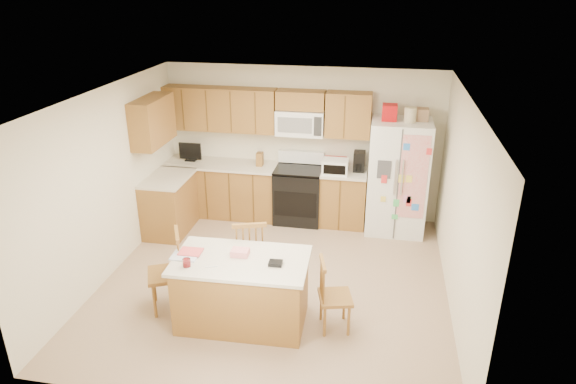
% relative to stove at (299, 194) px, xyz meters
% --- Properties ---
extents(ground, '(4.50, 4.50, 0.00)m').
position_rel_stove_xyz_m(ground, '(0.00, -1.94, -0.47)').
color(ground, '#A17D61').
rests_on(ground, ground).
extents(room_shell, '(4.60, 4.60, 2.52)m').
position_rel_stove_xyz_m(room_shell, '(0.00, -1.94, 0.97)').
color(room_shell, beige).
rests_on(room_shell, ground).
extents(cabinetry, '(3.36, 1.56, 2.15)m').
position_rel_stove_xyz_m(cabinetry, '(-0.98, -0.15, 0.44)').
color(cabinetry, brown).
rests_on(cabinetry, ground).
extents(stove, '(0.76, 0.65, 1.13)m').
position_rel_stove_xyz_m(stove, '(0.00, 0.00, 0.00)').
color(stove, black).
rests_on(stove, ground).
extents(refrigerator, '(0.90, 0.79, 2.04)m').
position_rel_stove_xyz_m(refrigerator, '(1.57, -0.06, 0.45)').
color(refrigerator, white).
rests_on(refrigerator, ground).
extents(island, '(1.58, 0.94, 0.93)m').
position_rel_stove_xyz_m(island, '(-0.20, -2.84, -0.05)').
color(island, brown).
rests_on(island, ground).
extents(windsor_chair_left, '(0.56, 0.57, 1.01)m').
position_rel_stove_xyz_m(windsor_chair_left, '(-1.15, -2.73, 0.01)').
color(windsor_chair_left, brown).
rests_on(windsor_chair_left, ground).
extents(windsor_chair_back, '(0.55, 0.53, 1.03)m').
position_rel_stove_xyz_m(windsor_chair_back, '(-0.27, -2.16, 0.01)').
color(windsor_chair_back, brown).
rests_on(windsor_chair_back, ground).
extents(windsor_chair_right, '(0.45, 0.46, 0.89)m').
position_rel_stove_xyz_m(windsor_chair_right, '(0.86, -2.77, -0.05)').
color(windsor_chair_right, brown).
rests_on(windsor_chair_right, ground).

